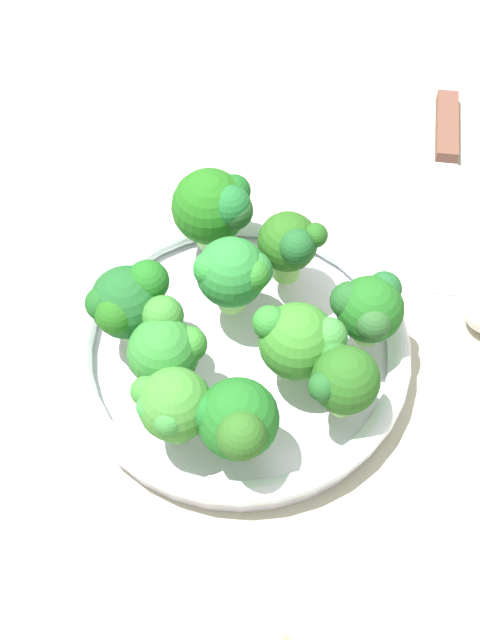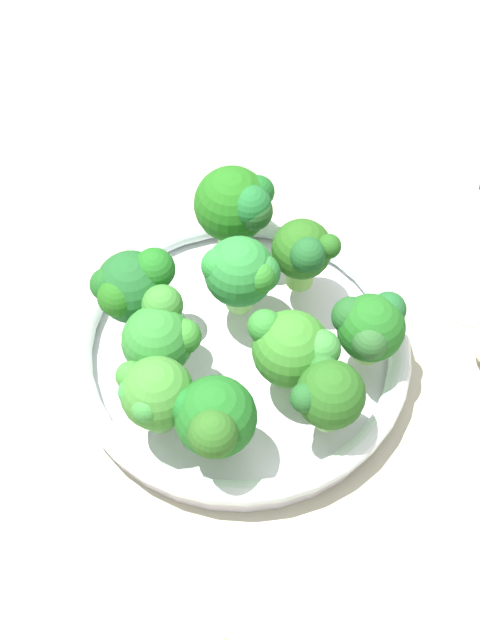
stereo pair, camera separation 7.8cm
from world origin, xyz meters
The scene contains 13 objects.
ground_plane centered at (0.00, 0.00, -1.25)cm, with size 130.00×130.00×2.50cm, color #B0AE96.
bowl centered at (1.58, -1.99, 1.85)cm, with size 29.38×29.38×3.63cm.
broccoli_floret_0 centered at (4.00, -6.76, 7.55)cm, with size 6.58×6.40×6.93cm.
broccoli_floret_1 centered at (3.24, 1.42, 8.11)cm, with size 6.17×6.12×7.46cm.
broccoli_floret_2 centered at (-5.14, -1.31, 7.44)cm, with size 6.35×6.68×6.85cm.
broccoli_floret_3 centered at (-5.61, 3.92, 7.98)cm, with size 7.15×6.15×7.52cm.
broccoli_floret_4 centered at (10.63, -7.47, 7.53)cm, with size 6.10×5.96×6.60cm.
broccoli_floret_5 centered at (-7.59, -6.26, 7.54)cm, with size 5.82×6.06×6.90cm.
broccoli_floret_6 centered at (8.99, 1.28, 8.09)cm, with size 5.28×6.21×7.26cm.
broccoli_floret_7 centered at (4.63, -11.77, 7.68)cm, with size 6.06×6.09×6.85cm.
broccoli_floret_8 centered at (5.91, 8.24, 8.33)cm, with size 7.17×7.35×7.94cm.
broccoli_floret_9 centered at (-4.31, -10.19, 7.69)cm, with size 6.39×7.08×7.27cm.
knife centered at (32.69, 6.27, 0.55)cm, with size 19.41×21.52×1.50cm.
Camera 1 is at (-23.67, -39.32, 70.73)cm, focal length 53.43 mm.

